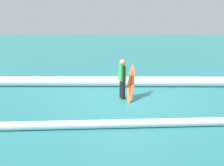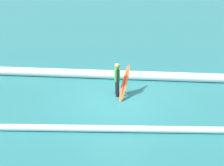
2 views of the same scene
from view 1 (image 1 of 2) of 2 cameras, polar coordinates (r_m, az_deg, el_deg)
name	(u,v)px [view 1 (image 1 of 2)]	position (r m, az deg, el deg)	size (l,w,h in m)	color
ground_plane	(126,103)	(10.65, 2.52, -3.54)	(187.71, 187.71, 0.00)	#27797A
surfer	(122,77)	(11.17, 1.87, 1.10)	(0.25, 0.59, 1.37)	black
surfboard	(131,83)	(11.27, 3.42, 0.03)	(0.50, 1.76, 1.12)	#E55926
wave_crest_foreground	(180,82)	(13.75, 11.99, 0.22)	(0.42, 0.42, 20.04)	white
wave_crest_midground	(207,122)	(8.52, 16.53, -6.66)	(0.22, 0.22, 15.11)	white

